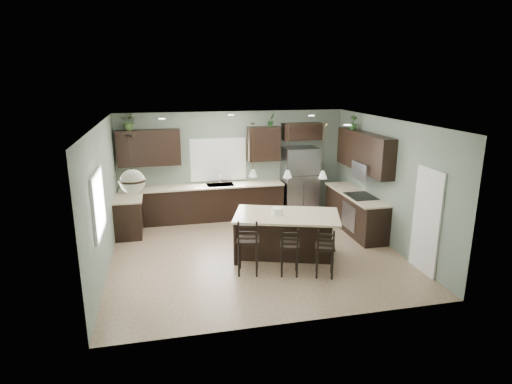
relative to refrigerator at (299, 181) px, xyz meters
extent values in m
plane|color=#9E8466|center=(-1.75, -2.40, -0.93)|extent=(6.00, 6.00, 0.00)
cube|color=white|center=(1.22, -3.95, 0.09)|extent=(0.04, 0.82, 2.04)
cube|color=white|center=(-2.15, 0.34, 0.62)|extent=(1.35, 0.02, 1.00)
cube|color=white|center=(-4.74, -3.20, 0.62)|extent=(0.02, 1.10, 1.00)
cube|color=black|center=(-4.45, -0.70, -0.48)|extent=(0.60, 0.90, 0.90)
cube|color=beige|center=(-4.43, -0.70, -0.01)|extent=(0.66, 0.96, 0.04)
cube|color=black|center=(-2.60, 0.05, -0.48)|extent=(4.20, 0.60, 0.90)
cube|color=beige|center=(-2.60, 0.03, -0.01)|extent=(4.20, 0.66, 0.04)
cube|color=gray|center=(-2.15, 0.03, 0.01)|extent=(0.70, 0.45, 0.01)
cylinder|color=silver|center=(-2.15, 0.00, 0.16)|extent=(0.02, 0.02, 0.28)
cube|color=black|center=(-3.90, 0.18, 1.02)|extent=(1.55, 0.34, 0.90)
cube|color=black|center=(-0.95, 0.18, 1.02)|extent=(0.85, 0.34, 0.90)
cube|color=black|center=(0.10, 0.18, 1.32)|extent=(1.05, 0.34, 0.45)
cube|color=black|center=(0.95, -1.52, -0.48)|extent=(0.60, 2.35, 0.90)
cube|color=beige|center=(0.93, -1.52, -0.01)|extent=(0.66, 2.35, 0.04)
cube|color=black|center=(0.93, -1.80, 0.02)|extent=(0.58, 0.75, 0.02)
cube|color=gray|center=(0.64, -1.80, -0.48)|extent=(0.01, 0.72, 0.60)
cube|color=black|center=(1.08, -1.52, 1.02)|extent=(0.34, 2.35, 0.90)
cube|color=gray|center=(1.03, -1.80, 0.62)|extent=(0.40, 0.75, 0.40)
cube|color=#97979F|center=(0.00, 0.00, 0.00)|extent=(0.90, 0.74, 1.85)
cube|color=black|center=(-1.16, -2.69, -0.46)|extent=(2.40, 1.82, 0.92)
cylinder|color=white|center=(-1.35, -2.63, 0.07)|extent=(0.24, 0.24, 0.14)
cube|color=black|center=(-2.10, -3.30, -0.37)|extent=(0.50, 0.50, 1.12)
cube|color=black|center=(-1.35, -3.53, -0.44)|extent=(0.45, 0.45, 0.98)
cube|color=black|center=(-0.72, -3.74, -0.44)|extent=(0.47, 0.47, 0.98)
imported|color=#365424|center=(-4.33, 0.15, 1.69)|extent=(0.49, 0.47, 0.43)
imported|color=#285324|center=(-0.77, 0.15, 1.65)|extent=(0.23, 0.21, 0.34)
imported|color=#284D21|center=(1.05, -0.91, 1.65)|extent=(0.21, 0.21, 0.34)
plane|color=slate|center=(-1.75, 0.35, 0.48)|extent=(6.00, 0.00, 6.00)
plane|color=slate|center=(-1.75, -5.15, 0.48)|extent=(6.00, 0.00, 6.00)
plane|color=slate|center=(-4.75, -2.40, 0.48)|extent=(0.00, 5.50, 5.50)
plane|color=slate|center=(1.25, -2.40, 0.48)|extent=(0.00, 5.50, 5.50)
plane|color=white|center=(-1.75, -2.40, 1.87)|extent=(6.00, 6.00, 0.00)
camera|label=1|loc=(-3.61, -10.72, 2.75)|focal=30.00mm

